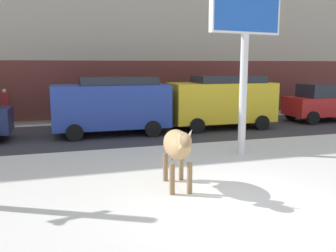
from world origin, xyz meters
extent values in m
plane|color=silver|center=(0.00, 0.00, 0.00)|extent=(120.00, 120.00, 0.00)
cube|color=#333338|center=(0.00, 8.42, 0.00)|extent=(60.00, 5.60, 0.01)
cube|color=#5B2823|center=(0.00, 11.75, 1.60)|extent=(43.12, 0.10, 2.80)
ellipsoid|color=tan|center=(-0.81, 1.25, 1.02)|extent=(0.79, 1.47, 0.64)
cylinder|color=olive|center=(-0.68, 0.74, 0.35)|extent=(0.12, 0.12, 0.70)
cylinder|color=olive|center=(-1.07, 0.80, 0.35)|extent=(0.12, 0.12, 0.70)
cylinder|color=olive|center=(-0.54, 1.71, 0.35)|extent=(0.12, 0.12, 0.70)
cylinder|color=olive|center=(-0.93, 1.77, 0.35)|extent=(0.12, 0.12, 0.70)
cylinder|color=tan|center=(-0.91, 0.51, 1.20)|extent=(0.33, 0.51, 0.44)
ellipsoid|color=olive|center=(-0.94, 0.29, 1.30)|extent=(0.30, 0.47, 0.28)
cone|color=beige|center=(-0.83, 0.32, 1.46)|extent=(0.12, 0.08, 0.15)
cone|color=beige|center=(-1.05, 0.35, 1.46)|extent=(0.12, 0.08, 0.15)
cylinder|color=olive|center=(-0.71, 1.91, 0.77)|extent=(0.06, 0.06, 0.60)
ellipsoid|color=beige|center=(-0.78, 1.43, 0.72)|extent=(0.28, 0.31, 0.20)
cylinder|color=silver|center=(2.22, 3.77, 1.90)|extent=(0.24, 0.24, 3.80)
cube|color=silver|center=(2.22, 3.77, 4.65)|extent=(2.52, 0.62, 1.82)
cube|color=#1E51B2|center=(2.22, 3.74, 4.65)|extent=(2.39, 0.56, 1.70)
cube|color=#233D9E|center=(-1.27, 8.21, 1.17)|extent=(4.63, 1.98, 1.70)
cube|color=#1E232D|center=(-0.97, 8.21, 2.17)|extent=(3.03, 1.72, 0.30)
cylinder|color=black|center=(0.24, 9.14, 0.32)|extent=(0.64, 0.23, 0.64)
cylinder|color=black|center=(0.21, 7.24, 0.32)|extent=(0.64, 0.23, 0.64)
cylinder|color=black|center=(-2.75, 9.19, 0.32)|extent=(0.64, 0.23, 0.64)
cylinder|color=black|center=(-2.78, 7.29, 0.32)|extent=(0.64, 0.23, 0.64)
cube|color=gold|center=(3.64, 8.30, 1.17)|extent=(4.63, 1.98, 1.70)
cube|color=#1E232D|center=(3.94, 8.30, 2.17)|extent=(3.03, 1.72, 0.30)
cylinder|color=black|center=(5.15, 9.23, 0.32)|extent=(0.64, 0.23, 0.64)
cylinder|color=black|center=(5.12, 7.33, 0.32)|extent=(0.64, 0.23, 0.64)
cylinder|color=black|center=(2.16, 9.28, 0.32)|extent=(0.64, 0.23, 0.64)
cylinder|color=black|center=(2.13, 7.38, 0.32)|extent=(0.64, 0.23, 0.64)
cube|color=red|center=(9.31, 8.66, 0.77)|extent=(3.53, 1.76, 0.90)
cube|color=#1E232D|center=(9.16, 8.67, 1.54)|extent=(1.83, 1.53, 0.64)
cylinder|color=black|center=(10.46, 9.50, 0.32)|extent=(0.64, 0.23, 0.64)
cylinder|color=black|center=(8.19, 9.53, 0.32)|extent=(0.64, 0.23, 0.64)
cylinder|color=black|center=(8.16, 7.83, 0.32)|extent=(0.64, 0.23, 0.64)
cylinder|color=#282833|center=(-3.44, 11.75, 0.44)|extent=(0.24, 0.24, 0.88)
cube|color=#2D4C93|center=(-3.44, 11.75, 1.20)|extent=(0.36, 0.22, 0.64)
sphere|color=#9E7051|center=(-3.44, 11.75, 1.63)|extent=(0.20, 0.20, 0.20)
cylinder|color=#282833|center=(-5.60, 11.75, 0.44)|extent=(0.24, 0.24, 0.88)
cube|color=maroon|center=(-5.60, 11.75, 1.20)|extent=(0.36, 0.22, 0.64)
sphere|color=beige|center=(-5.60, 11.75, 1.63)|extent=(0.20, 0.20, 0.20)
camera|label=1|loc=(-3.44, -6.58, 2.83)|focal=39.48mm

